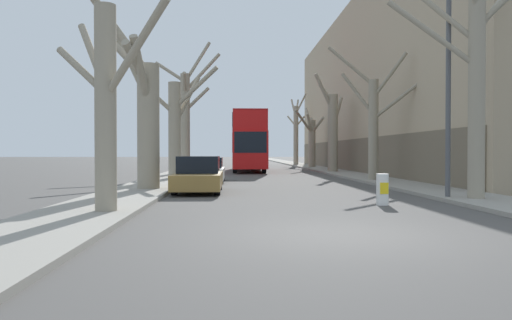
{
  "coord_description": "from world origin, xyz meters",
  "views": [
    {
      "loc": [
        -2.06,
        -9.18,
        1.54
      ],
      "look_at": [
        -0.49,
        25.1,
        0.99
      ],
      "focal_mm": 35.0,
      "sensor_mm": 36.0,
      "label": 1
    }
  ],
  "objects_px": {
    "street_tree_left_1": "(143,108)",
    "street_tree_right_0": "(474,77)",
    "street_tree_right_3": "(311,139)",
    "double_decker_bus": "(248,139)",
    "street_tree_left_2": "(176,125)",
    "traffic_bollard": "(382,189)",
    "street_tree_right_2": "(332,129)",
    "parked_car_1": "(207,170)",
    "lamp_post": "(446,44)",
    "street_tree_right_1": "(373,121)",
    "street_tree_left_3": "(187,114)",
    "street_tree_left_0": "(106,103)",
    "parked_car_0": "(199,175)",
    "street_tree_right_4": "(296,132)"
  },
  "relations": [
    {
      "from": "street_tree_left_0",
      "to": "street_tree_right_4",
      "type": "bearing_deg",
      "value": 77.09
    },
    {
      "from": "street_tree_right_4",
      "to": "lamp_post",
      "type": "bearing_deg",
      "value": -90.71
    },
    {
      "from": "street_tree_right_1",
      "to": "street_tree_right_2",
      "type": "relative_size",
      "value": 0.97
    },
    {
      "from": "street_tree_left_1",
      "to": "street_tree_right_0",
      "type": "bearing_deg",
      "value": -22.65
    },
    {
      "from": "double_decker_bus",
      "to": "lamp_post",
      "type": "bearing_deg",
      "value": -77.16
    },
    {
      "from": "street_tree_left_2",
      "to": "parked_car_1",
      "type": "xyz_separation_m",
      "value": [
        1.84,
        -2.24,
        -2.44
      ]
    },
    {
      "from": "street_tree_right_0",
      "to": "parked_car_1",
      "type": "bearing_deg",
      "value": 130.29
    },
    {
      "from": "traffic_bollard",
      "to": "street_tree_right_1",
      "type": "bearing_deg",
      "value": 75.45
    },
    {
      "from": "street_tree_right_3",
      "to": "parked_car_1",
      "type": "xyz_separation_m",
      "value": [
        -8.75,
        -21.73,
        -2.21
      ]
    },
    {
      "from": "street_tree_left_2",
      "to": "street_tree_right_4",
      "type": "xyz_separation_m",
      "value": [
        10.44,
        29.79,
        0.86
      ]
    },
    {
      "from": "street_tree_left_0",
      "to": "traffic_bollard",
      "type": "relative_size",
      "value": 5.6
    },
    {
      "from": "street_tree_right_4",
      "to": "traffic_bollard",
      "type": "height_order",
      "value": "street_tree_right_4"
    },
    {
      "from": "street_tree_right_2",
      "to": "parked_car_1",
      "type": "bearing_deg",
      "value": -127.79
    },
    {
      "from": "lamp_post",
      "to": "street_tree_left_0",
      "type": "bearing_deg",
      "value": -161.13
    },
    {
      "from": "street_tree_left_3",
      "to": "street_tree_left_1",
      "type": "bearing_deg",
      "value": -90.88
    },
    {
      "from": "street_tree_right_0",
      "to": "double_decker_bus",
      "type": "distance_m",
      "value": 25.73
    },
    {
      "from": "street_tree_left_2",
      "to": "double_decker_bus",
      "type": "distance_m",
      "value": 13.13
    },
    {
      "from": "street_tree_left_2",
      "to": "traffic_bollard",
      "type": "height_order",
      "value": "street_tree_left_2"
    },
    {
      "from": "street_tree_left_1",
      "to": "traffic_bollard",
      "type": "distance_m",
      "value": 9.89
    },
    {
      "from": "street_tree_left_0",
      "to": "street_tree_right_3",
      "type": "bearing_deg",
      "value": 73.24
    },
    {
      "from": "street_tree_right_1",
      "to": "double_decker_bus",
      "type": "height_order",
      "value": "street_tree_right_1"
    },
    {
      "from": "parked_car_1",
      "to": "traffic_bollard",
      "type": "distance_m",
      "value": 12.46
    },
    {
      "from": "street_tree_left_3",
      "to": "parked_car_1",
      "type": "relative_size",
      "value": 2.16
    },
    {
      "from": "street_tree_right_3",
      "to": "parked_car_0",
      "type": "xyz_separation_m",
      "value": [
        -8.75,
        -27.9,
        -2.17
      ]
    },
    {
      "from": "street_tree_right_4",
      "to": "traffic_bollard",
      "type": "relative_size",
      "value": 9.06
    },
    {
      "from": "parked_car_1",
      "to": "street_tree_left_2",
      "type": "bearing_deg",
      "value": 129.41
    },
    {
      "from": "street_tree_right_0",
      "to": "street_tree_right_1",
      "type": "xyz_separation_m",
      "value": [
        -0.17,
        10.45,
        -0.71
      ]
    },
    {
      "from": "street_tree_right_3",
      "to": "street_tree_left_3",
      "type": "bearing_deg",
      "value": -131.83
    },
    {
      "from": "street_tree_left_1",
      "to": "double_decker_bus",
      "type": "distance_m",
      "value": 20.92
    },
    {
      "from": "street_tree_left_3",
      "to": "traffic_bollard",
      "type": "xyz_separation_m",
      "value": [
        7.6,
        -20.88,
        -3.73
      ]
    },
    {
      "from": "street_tree_left_0",
      "to": "lamp_post",
      "type": "bearing_deg",
      "value": 18.87
    },
    {
      "from": "parked_car_0",
      "to": "lamp_post",
      "type": "xyz_separation_m",
      "value": [
        8.08,
        -3.63,
        4.34
      ]
    },
    {
      "from": "street_tree_right_2",
      "to": "parked_car_1",
      "type": "distance_m",
      "value": 14.36
    },
    {
      "from": "street_tree_left_2",
      "to": "traffic_bollard",
      "type": "distance_m",
      "value": 15.52
    },
    {
      "from": "parked_car_0",
      "to": "street_tree_right_0",
      "type": "bearing_deg",
      "value": -25.37
    },
    {
      "from": "street_tree_right_1",
      "to": "traffic_bollard",
      "type": "height_order",
      "value": "street_tree_right_1"
    },
    {
      "from": "street_tree_right_1",
      "to": "traffic_bollard",
      "type": "xyz_separation_m",
      "value": [
        -2.92,
        -11.24,
        -2.69
      ]
    },
    {
      "from": "street_tree_right_2",
      "to": "double_decker_bus",
      "type": "relative_size",
      "value": 0.64
    },
    {
      "from": "street_tree_left_0",
      "to": "street_tree_right_2",
      "type": "bearing_deg",
      "value": 66.83
    },
    {
      "from": "street_tree_right_2",
      "to": "parked_car_1",
      "type": "xyz_separation_m",
      "value": [
        -8.65,
        -11.15,
        -2.64
      ]
    },
    {
      "from": "street_tree_right_0",
      "to": "street_tree_right_2",
      "type": "relative_size",
      "value": 1.14
    },
    {
      "from": "street_tree_left_1",
      "to": "street_tree_right_0",
      "type": "distance_m",
      "value": 11.85
    },
    {
      "from": "street_tree_right_3",
      "to": "double_decker_bus",
      "type": "distance_m",
      "value": 9.46
    },
    {
      "from": "street_tree_right_2",
      "to": "double_decker_bus",
      "type": "distance_m",
      "value": 7.07
    },
    {
      "from": "street_tree_left_0",
      "to": "double_decker_bus",
      "type": "xyz_separation_m",
      "value": [
        4.28,
        27.77,
        -0.16
      ]
    },
    {
      "from": "street_tree_left_0",
      "to": "traffic_bollard",
      "type": "distance_m",
      "value": 8.03
    },
    {
      "from": "street_tree_left_3",
      "to": "street_tree_right_0",
      "type": "bearing_deg",
      "value": -62.0
    },
    {
      "from": "parked_car_0",
      "to": "traffic_bollard",
      "type": "bearing_deg",
      "value": -41.04
    },
    {
      "from": "street_tree_left_2",
      "to": "street_tree_right_0",
      "type": "distance_m",
      "value": 16.45
    },
    {
      "from": "street_tree_right_4",
      "to": "parked_car_1",
      "type": "bearing_deg",
      "value": -105.03
    }
  ]
}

